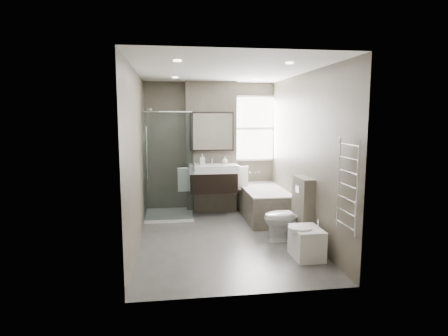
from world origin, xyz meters
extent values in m
cube|color=#4B4845|center=(0.00, 0.00, -0.03)|extent=(2.65, 3.85, 0.05)
cube|color=silver|center=(0.00, 0.00, 2.62)|extent=(2.65, 3.85, 0.05)
cube|color=#5B5447|center=(0.00, 1.92, 1.30)|extent=(2.65, 0.05, 2.60)
cube|color=#5B5447|center=(0.00, -1.92, 1.30)|extent=(2.65, 0.05, 2.60)
cube|color=#5B5447|center=(-1.32, 0.00, 1.30)|extent=(0.05, 3.85, 2.60)
cube|color=#5B5447|center=(1.32, 0.00, 1.30)|extent=(0.05, 3.85, 2.60)
cube|color=#565044|center=(0.00, 1.77, 1.30)|extent=(1.00, 0.25, 2.60)
cube|color=black|center=(0.00, 1.42, 0.66)|extent=(0.90, 0.45, 0.38)
cube|color=white|center=(0.00, 1.42, 0.92)|extent=(0.95, 0.47, 0.15)
cylinder|color=silver|center=(0.00, 1.59, 1.06)|extent=(0.03, 0.03, 0.12)
cylinder|color=silver|center=(0.00, 1.53, 1.11)|extent=(0.02, 0.12, 0.02)
cube|color=black|center=(0.00, 1.62, 1.63)|extent=(0.86, 0.06, 0.76)
cube|color=white|center=(0.00, 1.58, 1.63)|extent=(0.80, 0.02, 0.70)
cube|color=white|center=(-0.56, 1.40, 0.72)|extent=(0.24, 0.06, 0.44)
cube|color=white|center=(0.56, 1.40, 0.72)|extent=(0.24, 0.06, 0.44)
cube|color=white|center=(-0.85, 1.45, 0.03)|extent=(0.90, 0.90, 0.06)
cube|color=white|center=(-0.85, 1.01, 1.03)|extent=(0.88, 0.01, 1.94)
cube|color=white|center=(-0.41, 1.45, 1.03)|extent=(0.01, 0.88, 1.94)
cylinder|color=silver|center=(-1.25, 1.45, 1.25)|extent=(0.02, 0.02, 1.00)
cube|color=#565044|center=(0.93, 1.10, 0.28)|extent=(0.75, 1.60, 0.55)
cube|color=white|center=(0.93, 1.10, 0.56)|extent=(0.75, 1.60, 0.03)
cube|color=white|center=(0.93, 1.10, 0.49)|extent=(0.61, 1.42, 0.12)
cube|color=white|center=(0.90, 1.88, 1.67)|extent=(0.98, 0.04, 1.33)
cube|color=white|center=(0.90, 1.85, 1.67)|extent=(0.90, 0.01, 1.25)
cube|color=white|center=(0.90, 1.85, 1.68)|extent=(0.90, 0.01, 0.05)
imported|color=white|center=(0.97, -0.19, 0.37)|extent=(0.76, 0.49, 0.73)
cube|color=#565044|center=(1.21, -0.25, 0.50)|extent=(0.18, 0.55, 1.00)
cube|color=silver|center=(1.11, -0.25, 0.82)|extent=(0.01, 0.16, 0.11)
cube|color=white|center=(1.02, -0.95, 0.21)|extent=(0.38, 0.52, 0.42)
cylinder|color=white|center=(0.92, -0.95, 0.41)|extent=(0.31, 0.31, 0.05)
cylinder|color=silver|center=(1.18, -0.95, 0.49)|extent=(0.02, 0.02, 0.10)
cylinder|color=silver|center=(1.25, -1.83, 1.12)|extent=(0.03, 0.03, 1.10)
cylinder|color=silver|center=(1.25, -1.37, 1.12)|extent=(0.03, 0.03, 1.10)
cube|color=silver|center=(1.25, -1.60, 1.12)|extent=(0.02, 0.46, 1.00)
imported|color=white|center=(-0.20, 1.45, 1.10)|extent=(0.09, 0.09, 0.21)
imported|color=white|center=(0.24, 1.51, 1.07)|extent=(0.11, 0.11, 0.14)
camera|label=1|loc=(-0.80, -5.67, 1.93)|focal=30.00mm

